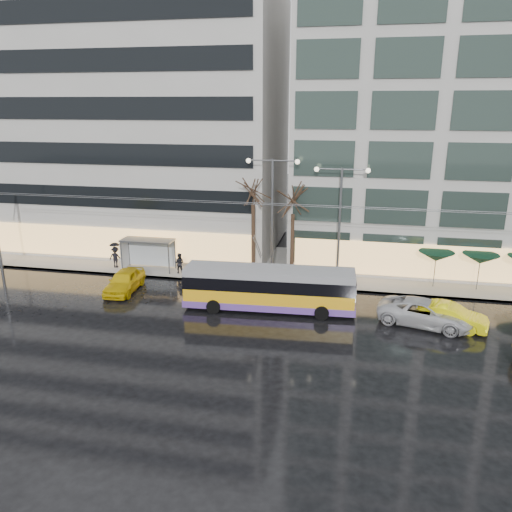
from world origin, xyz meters
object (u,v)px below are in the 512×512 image
(bus_shelter, at_px, (144,247))
(street_lamp_near, at_px, (272,202))
(trolleybus, at_px, (269,290))
(taxi_a, at_px, (125,281))

(bus_shelter, bearing_deg, street_lamp_near, 0.63)
(trolleybus, distance_m, taxi_a, 10.87)
(street_lamp_near, xyz_separation_m, taxi_a, (-9.92, -4.87, -5.21))
(bus_shelter, height_order, street_lamp_near, street_lamp_near)
(trolleybus, height_order, street_lamp_near, street_lamp_near)
(bus_shelter, bearing_deg, taxi_a, -84.41)
(trolleybus, relative_size, taxi_a, 2.43)
(street_lamp_near, distance_m, taxi_a, 12.21)
(taxi_a, bearing_deg, street_lamp_near, 22.31)
(trolleybus, bearing_deg, bus_shelter, 152.04)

